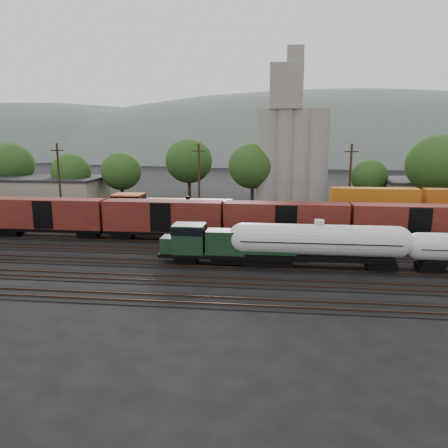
# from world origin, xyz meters

# --- Properties ---
(ground) EXTENTS (600.00, 600.00, 0.00)m
(ground) POSITION_xyz_m (0.00, 0.00, 0.00)
(ground) COLOR black
(tracks) EXTENTS (180.00, 33.20, 0.20)m
(tracks) POSITION_xyz_m (0.00, 0.00, 0.05)
(tracks) COLOR black
(tracks) RESTS_ON ground
(green_locomotive) EXTENTS (15.26, 2.69, 4.04)m
(green_locomotive) POSITION_xyz_m (-4.67, -5.00, 2.33)
(green_locomotive) COLOR black
(green_locomotive) RESTS_ON ground
(tank_car_a) EXTENTS (18.22, 3.26, 4.77)m
(tank_car_a) POSITION_xyz_m (4.75, -5.00, 2.82)
(tank_car_a) COLOR silver
(tank_car_a) RESTS_ON ground
(orange_locomotive) EXTENTS (20.02, 3.34, 5.00)m
(orange_locomotive) POSITION_xyz_m (-14.90, 10.00, 2.83)
(orange_locomotive) COLOR black
(orange_locomotive) RESTS_ON ground
(boxcar_string) EXTENTS (138.20, 2.90, 4.20)m
(boxcar_string) POSITION_xyz_m (-13.69, 5.00, 3.12)
(boxcar_string) COLOR black
(boxcar_string) RESTS_ON ground
(container_wall) EXTENTS (161.31, 2.60, 5.80)m
(container_wall) POSITION_xyz_m (-15.05, 15.00, 2.39)
(container_wall) COLOR black
(container_wall) RESTS_ON ground
(grain_silo) EXTENTS (13.40, 5.00, 29.00)m
(grain_silo) POSITION_xyz_m (3.28, 36.00, 11.26)
(grain_silo) COLOR gray
(grain_silo) RESTS_ON ground
(industrial_sheds) EXTENTS (119.38, 17.26, 5.10)m
(industrial_sheds) POSITION_xyz_m (6.63, 35.25, 2.56)
(industrial_sheds) COLOR #9E937F
(industrial_sheds) RESTS_ON ground
(tree_band) EXTENTS (167.02, 22.65, 13.91)m
(tree_band) POSITION_xyz_m (0.05, 37.27, 7.79)
(tree_band) COLOR black
(tree_band) RESTS_ON ground
(utility_poles) EXTENTS (122.20, 0.36, 12.00)m
(utility_poles) POSITION_xyz_m (0.00, 22.00, 6.21)
(utility_poles) COLOR black
(utility_poles) RESTS_ON ground
(distant_hills) EXTENTS (860.00, 286.00, 130.00)m
(distant_hills) POSITION_xyz_m (23.92, 260.00, -20.56)
(distant_hills) COLOR #59665B
(distant_hills) RESTS_ON ground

